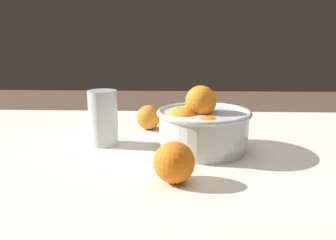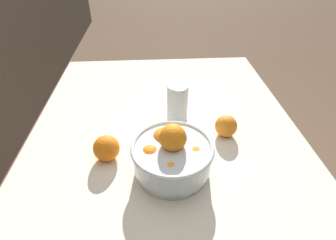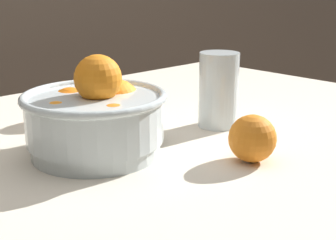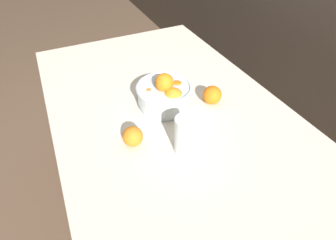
{
  "view_description": "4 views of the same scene",
  "coord_description": "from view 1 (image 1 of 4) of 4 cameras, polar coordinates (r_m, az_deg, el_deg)",
  "views": [
    {
      "loc": [
        0.03,
        0.72,
        1.0
      ],
      "look_at": [
        0.06,
        -0.04,
        0.82
      ],
      "focal_mm": 35.0,
      "sensor_mm": 36.0,
      "label": 1
    },
    {
      "loc": [
        -0.51,
        0.03,
        1.3
      ],
      "look_at": [
        0.13,
        -0.01,
        0.82
      ],
      "focal_mm": 28.0,
      "sensor_mm": 36.0,
      "label": 2
    },
    {
      "loc": [
        -0.4,
        -0.57,
        1.01
      ],
      "look_at": [
        0.08,
        -0.06,
        0.79
      ],
      "focal_mm": 50.0,
      "sensor_mm": 36.0,
      "label": 3
    },
    {
      "loc": [
        0.73,
        -0.34,
        1.41
      ],
      "look_at": [
        0.12,
        -0.06,
        0.8
      ],
      "focal_mm": 28.0,
      "sensor_mm": 36.0,
      "label": 4
    }
  ],
  "objects": [
    {
      "name": "orange_loose_front",
      "position": [
        0.94,
        -3.42,
        0.47
      ],
      "size": [
        0.07,
        0.07,
        0.07
      ],
      "primitive_type": "sphere",
      "color": "orange",
      "rests_on": "dining_table"
    },
    {
      "name": "fruit_bowl",
      "position": [
        0.75,
        6.11,
        -1.13
      ],
      "size": [
        0.22,
        0.22,
        0.15
      ],
      "color": "silver",
      "rests_on": "dining_table"
    },
    {
      "name": "juice_glass",
      "position": [
        0.81,
        -11.2,
        0.05
      ],
      "size": [
        0.07,
        0.07,
        0.13
      ],
      "color": "#F4A314",
      "rests_on": "dining_table"
    },
    {
      "name": "dining_table",
      "position": [
        0.79,
        4.43,
        -10.53
      ],
      "size": [
        1.44,
        0.88,
        0.75
      ],
      "color": "beige",
      "rests_on": "ground_plane"
    },
    {
      "name": "orange_loose_near_bowl",
      "position": [
        0.59,
        1.07,
        -7.39
      ],
      "size": [
        0.08,
        0.08,
        0.08
      ],
      "primitive_type": "sphere",
      "color": "orange",
      "rests_on": "dining_table"
    }
  ]
}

